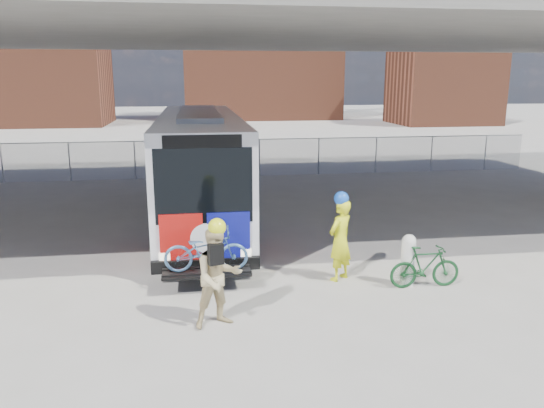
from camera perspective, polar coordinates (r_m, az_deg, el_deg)
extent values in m
plane|color=#9E9991|center=(14.76, 0.57, -5.35)|extent=(160.00, 160.00, 0.00)
cube|color=silver|center=(18.20, -7.74, 4.44)|extent=(2.55, 12.00, 3.20)
cube|color=black|center=(18.61, -7.83, 6.63)|extent=(2.61, 11.00, 1.28)
cube|color=black|center=(12.28, -7.37, 1.96)|extent=(2.24, 0.12, 1.76)
cube|color=black|center=(12.12, -7.51, 6.71)|extent=(1.78, 0.12, 0.30)
cube|color=black|center=(12.69, -7.10, -6.49)|extent=(2.55, 0.20, 0.30)
cube|color=#A3100C|center=(12.51, -9.71, -3.73)|extent=(1.00, 0.08, 1.20)
cube|color=navy|center=(12.53, -4.67, -3.56)|extent=(1.00, 0.08, 1.20)
cylinder|color=silver|center=(12.49, -7.19, -3.67)|extent=(0.70, 0.06, 0.70)
cube|color=gray|center=(18.02, -7.91, 9.70)|extent=(1.28, 7.20, 0.14)
cube|color=black|center=(12.22, -7.04, -7.29)|extent=(2.00, 0.70, 0.06)
cylinder|color=black|center=(14.27, -11.94, -4.21)|extent=(0.30, 1.00, 1.00)
cylinder|color=black|center=(14.30, -2.64, -3.89)|extent=(0.30, 1.00, 1.00)
cylinder|color=black|center=(22.61, -10.72, 2.34)|extent=(0.30, 1.00, 1.00)
cylinder|color=black|center=(22.63, -4.87, 2.54)|extent=(0.30, 1.00, 1.00)
cube|color=#A3100C|center=(14.64, -12.54, -0.54)|extent=(0.06, 2.60, 1.70)
cube|color=navy|center=(16.20, -12.17, 0.81)|extent=(0.06, 1.40, 1.70)
cube|color=#A3100C|center=(14.68, -2.33, -0.19)|extent=(0.06, 2.60, 1.70)
cube|color=navy|center=(16.23, -2.94, 1.12)|extent=(0.06, 1.40, 1.70)
imported|color=#436A94|center=(12.04, -7.11, -4.95)|extent=(1.90, 0.71, 0.99)
cube|color=#605E59|center=(18.05, -1.49, 19.77)|extent=(40.00, 16.00, 1.50)
cylinder|color=gray|center=(26.73, -20.94, 4.24)|extent=(0.06, 0.06, 1.80)
cylinder|color=gray|center=(26.15, -12.34, 4.63)|extent=(0.06, 0.06, 1.80)
cylinder|color=gray|center=(26.18, -3.55, 4.93)|extent=(0.06, 0.06, 1.80)
cylinder|color=gray|center=(26.82, 5.03, 5.10)|extent=(0.06, 0.06, 1.80)
cylinder|color=gray|center=(28.01, 13.05, 5.16)|extent=(0.06, 0.06, 1.80)
cylinder|color=gray|center=(29.70, 20.29, 5.13)|extent=(0.06, 0.06, 1.80)
plane|color=gray|center=(26.18, -3.55, 4.93)|extent=(30.00, 0.00, 30.00)
cube|color=gray|center=(26.06, -3.57, 6.93)|extent=(30.00, 0.05, 0.04)
cube|color=brown|center=(60.89, -24.08, 12.51)|extent=(14.00, 10.00, 10.00)
cube|color=brown|center=(66.33, -1.38, 14.48)|extent=(18.00, 12.00, 12.00)
cube|color=brown|center=(59.85, 17.93, 12.05)|extent=(10.00, 8.00, 8.00)
cylinder|color=brown|center=(71.11, 5.08, 19.61)|extent=(2.20, 2.20, 25.00)
cylinder|color=silver|center=(12.81, 14.39, -6.20)|extent=(0.32, 0.32, 1.08)
sphere|color=silver|center=(12.64, 14.53, -3.90)|extent=(0.32, 0.32, 0.32)
imported|color=yellow|center=(12.73, 7.34, -3.86)|extent=(0.86, 0.82, 1.98)
sphere|color=blue|center=(12.47, 7.48, 0.58)|extent=(0.34, 0.34, 0.34)
imported|color=#CCB683|center=(10.37, -5.80, -7.88)|extent=(1.15, 1.01, 1.99)
sphere|color=#F4FF1A|center=(10.05, -5.94, -2.49)|extent=(0.34, 0.34, 0.34)
cube|color=black|center=(10.01, -6.08, -5.38)|extent=(0.32, 0.24, 0.40)
imported|color=#154220|center=(12.80, 16.14, -6.51)|extent=(1.68, 0.50, 1.00)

